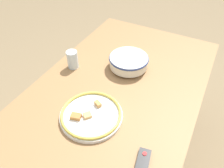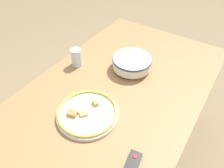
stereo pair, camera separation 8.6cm
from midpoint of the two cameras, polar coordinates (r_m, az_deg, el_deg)
name	(u,v)px [view 1 (the left image)]	position (r m, az deg, el deg)	size (l,w,h in m)	color
ground_plane	(116,153)	(1.78, -0.41, -17.57)	(8.00, 8.00, 0.00)	#7F6B4C
dining_table	(117,97)	(1.27, -0.55, -3.40)	(1.45, 0.88, 0.71)	olive
noodle_bowl	(129,61)	(1.32, 2.52, 5.86)	(0.24, 0.24, 0.08)	silver
food_plate	(91,115)	(1.07, -7.79, -8.03)	(0.31, 0.31, 0.04)	white
tv_remote	(141,168)	(0.93, 4.91, -21.19)	(0.18, 0.08, 0.02)	black
drinking_glass	(73,60)	(1.35, -12.07, 6.21)	(0.07, 0.07, 0.11)	silver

